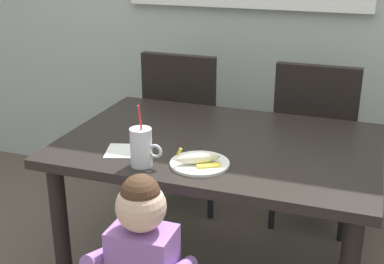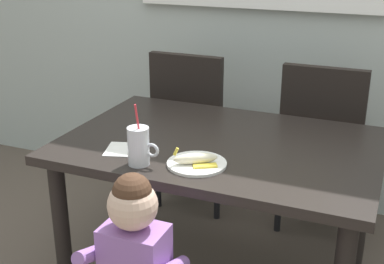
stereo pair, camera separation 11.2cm
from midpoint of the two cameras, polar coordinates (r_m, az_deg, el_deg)
name	(u,v)px [view 1 (the left image)]	position (r m, az deg, el deg)	size (l,w,h in m)	color
dining_table	(219,162)	(2.26, 1.61, -3.32)	(1.33, 0.91, 0.73)	black
dining_chair_left	(186,122)	(3.02, -1.73, 1.15)	(0.44, 0.45, 0.96)	black
dining_chair_right	(315,137)	(2.86, 12.30, -0.52)	(0.44, 0.44, 0.96)	black
toddler_standing	(143,258)	(1.83, -7.22, -13.65)	(0.33, 0.24, 0.84)	#3F4760
milk_cup	(142,149)	(1.98, -7.19, -1.92)	(0.13, 0.08, 0.25)	silver
snack_plate	(201,164)	(1.99, -0.63, -3.52)	(0.23, 0.23, 0.01)	white
peeled_banana	(199,159)	(1.97, -0.82, -2.97)	(0.17, 0.14, 0.07)	#F4EAC6
paper_napkin	(125,151)	(2.14, -8.87, -2.09)	(0.15, 0.15, 0.00)	white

